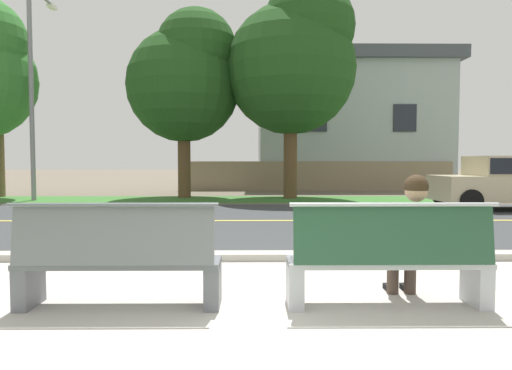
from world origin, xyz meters
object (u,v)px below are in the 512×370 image
object	(u,v)px
shade_tree_left	(187,77)
streetlamp	(33,78)
shade_tree_centre	(295,59)
seated_person_grey	(412,234)
bench_right	(389,260)
car_beige_near	(512,180)
bench_left	(118,261)

from	to	relation	value
shade_tree_left	streetlamp	bearing A→B (deg)	-170.21
shade_tree_left	shade_tree_centre	world-z (taller)	shade_tree_centre
seated_person_grey	streetlamp	bearing A→B (deg)	128.19
shade_tree_centre	bench_right	bearing A→B (deg)	-91.50
car_beige_near	streetlamp	size ratio (longest dim) A/B	0.56
streetlamp	shade_tree_centre	xyz separation A→B (m)	(9.33, 0.54, 0.80)
streetlamp	shade_tree_left	world-z (taller)	streetlamp
car_beige_near	streetlamp	xyz separation A→B (m)	(-15.21, 3.34, 3.49)
bench_right	streetlamp	xyz separation A→B (m)	(-9.00, 11.96, 3.88)
seated_person_grey	car_beige_near	xyz separation A→B (m)	(5.93, 8.45, 0.18)
bench_right	seated_person_grey	distance (m)	0.39
shade_tree_left	bench_right	bearing A→B (deg)	-73.95
bench_left	seated_person_grey	world-z (taller)	seated_person_grey
shade_tree_left	shade_tree_centre	xyz separation A→B (m)	(4.03, -0.38, 0.57)
bench_right	seated_person_grey	world-z (taller)	seated_person_grey
seated_person_grey	shade_tree_centre	size ratio (longest dim) A/B	0.16
seated_person_grey	shade_tree_centre	bearing A→B (deg)	89.76
seated_person_grey	streetlamp	world-z (taller)	streetlamp
seated_person_grey	car_beige_near	bearing A→B (deg)	54.92
seated_person_grey	streetlamp	size ratio (longest dim) A/B	0.16
bench_left	shade_tree_left	bearing A→B (deg)	95.34
car_beige_near	seated_person_grey	bearing A→B (deg)	-125.08
streetlamp	shade_tree_centre	size ratio (longest dim) A/B	0.97
bench_left	shade_tree_centre	distance (m)	13.64
bench_right	seated_person_grey	bearing A→B (deg)	31.84
bench_right	shade_tree_left	bearing A→B (deg)	106.05
seated_person_grey	shade_tree_left	world-z (taller)	shade_tree_left
car_beige_near	shade_tree_left	world-z (taller)	shade_tree_left
bench_right	streetlamp	bearing A→B (deg)	126.96
seated_person_grey	bench_right	bearing A→B (deg)	-148.16
bench_right	streetlamp	distance (m)	15.47
bench_left	seated_person_grey	distance (m)	2.79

